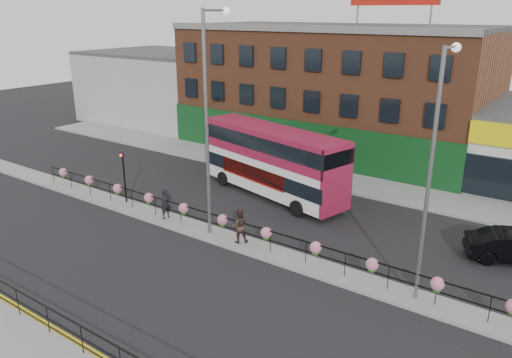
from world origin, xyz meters
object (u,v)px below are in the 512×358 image
Objects in this scene: pedestrian_a at (166,204)px; lamp_column_east at (434,157)px; double_decker_bus at (272,155)px; lamp_column_west at (210,106)px; pedestrian_b at (239,226)px.

pedestrian_a is 15.25m from lamp_column_east.
lamp_column_east reaches higher than double_decker_bus.
lamp_column_east is at bearing 0.19° from lamp_column_west.
pedestrian_a is at bearing -178.94° from lamp_column_east.
lamp_column_west is at bearing -179.81° from lamp_column_east.
lamp_column_east is at bearing -79.62° from pedestrian_a.
lamp_column_west reaches higher than double_decker_bus.
pedestrian_a is (-2.66, -6.87, -1.70)m from double_decker_bus.
pedestrian_a is 0.15× the size of lamp_column_west.
pedestrian_b is (2.63, -6.94, -1.66)m from double_decker_bus.
pedestrian_a is 5.29m from pedestrian_b.
pedestrian_b is at bearing -8.53° from lamp_column_west.
pedestrian_a is at bearing -42.48° from pedestrian_b.
pedestrian_b is 0.18× the size of lamp_column_east.
lamp_column_east is at bearing 140.36° from pedestrian_b.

